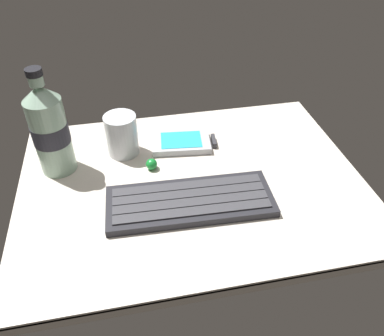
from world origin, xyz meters
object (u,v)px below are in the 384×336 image
(handheld_device, at_px, (184,142))
(juice_cup, at_px, (122,136))
(water_bottle, at_px, (50,129))
(keyboard, at_px, (190,201))
(trackball_mouse, at_px, (152,164))

(handheld_device, xyz_separation_m, juice_cup, (-0.13, 0.00, 0.03))
(water_bottle, bearing_deg, handheld_device, 6.14)
(juice_cup, distance_m, water_bottle, 0.14)
(keyboard, height_order, juice_cup, juice_cup)
(trackball_mouse, bearing_deg, juice_cup, 127.20)
(keyboard, height_order, handheld_device, keyboard)
(handheld_device, distance_m, juice_cup, 0.13)
(handheld_device, height_order, water_bottle, water_bottle)
(water_bottle, bearing_deg, keyboard, -33.09)
(juice_cup, bearing_deg, water_bottle, -167.41)
(trackball_mouse, bearing_deg, keyboard, -64.29)
(handheld_device, bearing_deg, trackball_mouse, -139.76)
(water_bottle, relative_size, trackball_mouse, 9.45)
(keyboard, height_order, trackball_mouse, trackball_mouse)
(handheld_device, relative_size, trackball_mouse, 6.07)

